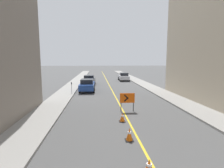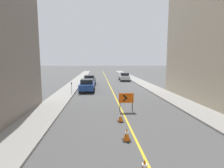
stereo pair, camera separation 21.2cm
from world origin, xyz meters
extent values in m
cube|color=gold|center=(0.00, 35.99, 0.00)|extent=(0.12, 71.98, 0.01)
cube|color=gray|center=(-5.85, 35.99, 0.07)|extent=(2.34, 71.98, 0.14)
cube|color=gray|center=(5.85, 35.99, 0.07)|extent=(2.34, 71.98, 0.14)
cone|color=orange|center=(-0.29, 10.88, 0.30)|extent=(0.37, 0.37, 0.54)
cylinder|color=white|center=(-0.29, 10.88, 0.37)|extent=(0.19, 0.19, 0.09)
cube|color=black|center=(-0.48, 13.53, 0.01)|extent=(0.41, 0.41, 0.03)
cone|color=orange|center=(-0.48, 13.53, 0.34)|extent=(0.33, 0.33, 0.62)
cylinder|color=white|center=(-0.48, 13.53, 0.41)|extent=(0.17, 0.17, 0.10)
cube|color=black|center=(-0.43, 16.25, 0.01)|extent=(0.39, 0.39, 0.03)
cone|color=orange|center=(-0.43, 16.25, 0.31)|extent=(0.31, 0.31, 0.56)
cylinder|color=white|center=(-0.43, 16.25, 0.38)|extent=(0.16, 0.16, 0.09)
cube|color=#EF560C|center=(0.30, 18.53, 1.06)|extent=(1.15, 0.08, 0.75)
cube|color=black|center=(0.22, 18.49, 1.16)|extent=(0.36, 0.03, 0.36)
cube|color=black|center=(0.22, 18.49, 0.95)|extent=(0.36, 0.03, 0.36)
cylinder|color=black|center=(-0.18, 18.53, 0.34)|extent=(0.06, 0.06, 0.68)
cylinder|color=black|center=(0.79, 18.53, 0.34)|extent=(0.06, 0.06, 0.68)
cube|color=navy|center=(-3.27, 28.07, 0.68)|extent=(1.88, 4.33, 0.72)
cube|color=black|center=(-3.27, 27.85, 1.31)|extent=(1.57, 1.96, 0.55)
cylinder|color=black|center=(-4.12, 29.40, 0.32)|extent=(0.23, 0.64, 0.64)
cylinder|color=black|center=(-2.41, 29.40, 0.32)|extent=(0.23, 0.64, 0.64)
cylinder|color=black|center=(-4.12, 26.73, 0.32)|extent=(0.23, 0.64, 0.64)
cylinder|color=black|center=(-2.41, 26.73, 0.32)|extent=(0.23, 0.64, 0.64)
cube|color=#474C51|center=(-3.24, 34.31, 0.68)|extent=(2.00, 4.38, 0.72)
cube|color=black|center=(-3.24, 34.09, 1.31)|extent=(1.62, 2.00, 0.55)
cylinder|color=black|center=(-4.10, 35.64, 0.32)|extent=(0.25, 0.65, 0.64)
cylinder|color=black|center=(-2.39, 35.64, 0.32)|extent=(0.25, 0.65, 0.64)
cylinder|color=black|center=(-4.10, 32.98, 0.32)|extent=(0.25, 0.65, 0.64)
cylinder|color=black|center=(-2.39, 32.98, 0.32)|extent=(0.25, 0.65, 0.64)
cube|color=#B7B7BC|center=(3.35, 39.72, 0.68)|extent=(1.94, 4.36, 0.72)
cube|color=black|center=(3.35, 39.51, 1.31)|extent=(1.59, 1.99, 0.55)
cylinder|color=black|center=(2.50, 41.05, 0.32)|extent=(0.24, 0.65, 0.64)
cylinder|color=black|center=(4.21, 41.05, 0.32)|extent=(0.24, 0.65, 0.64)
cylinder|color=black|center=(2.50, 38.39, 0.32)|extent=(0.24, 0.65, 0.64)
cylinder|color=black|center=(4.21, 38.39, 0.32)|extent=(0.24, 0.65, 0.64)
cylinder|color=#4C4C51|center=(-5.03, 26.36, 0.64)|extent=(0.05, 0.05, 1.01)
cube|color=#33383D|center=(-5.03, 26.36, 1.26)|extent=(0.12, 0.10, 0.22)
sphere|color=#33383D|center=(-5.03, 26.36, 1.37)|extent=(0.11, 0.11, 0.11)
camera|label=1|loc=(-2.06, 5.45, 3.91)|focal=28.00mm
camera|label=2|loc=(-1.85, 5.43, 3.91)|focal=28.00mm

